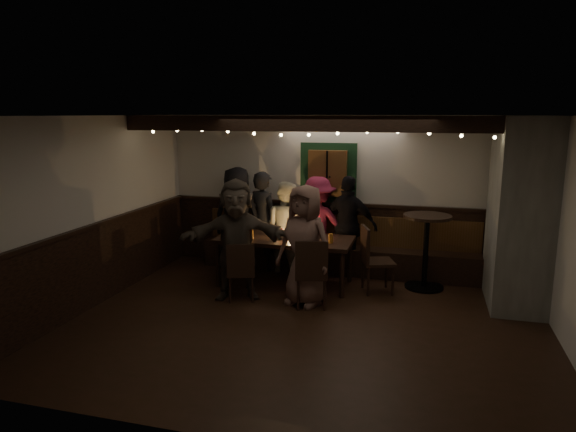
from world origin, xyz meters
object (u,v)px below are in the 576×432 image
(person_g, at_px, (305,245))
(high_top, at_px, (426,242))
(chair_end, at_px, (372,256))
(person_b, at_px, (263,221))
(person_c, at_px, (286,227))
(dining_table, at_px, (284,242))
(person_f, at_px, (237,239))
(person_d, at_px, (317,225))
(person_a, at_px, (237,218))
(chair_near_left, at_px, (241,269))
(chair_near_right, at_px, (311,270))
(person_e, at_px, (348,226))

(person_g, bearing_deg, high_top, 52.60)
(chair_end, distance_m, person_b, 2.07)
(person_g, bearing_deg, person_c, 132.98)
(high_top, bearing_deg, chair_end, -152.59)
(dining_table, height_order, person_f, person_f)
(person_d, bearing_deg, person_a, -6.22)
(chair_near_left, height_order, person_g, person_g)
(high_top, height_order, person_f, person_f)
(chair_near_right, distance_m, person_f, 1.18)
(chair_end, bearing_deg, dining_table, -179.91)
(chair_end, bearing_deg, person_d, 142.53)
(chair_end, xyz_separation_m, person_b, (-1.92, 0.71, 0.28))
(person_g, bearing_deg, chair_near_left, -153.05)
(person_a, height_order, person_f, person_a)
(chair_near_left, bearing_deg, person_b, 96.55)
(chair_near_right, xyz_separation_m, person_f, (-1.13, 0.15, 0.32))
(chair_near_left, distance_m, chair_end, 1.95)
(person_e, relative_size, person_g, 0.98)
(person_c, bearing_deg, chair_near_right, 136.72)
(person_c, bearing_deg, person_g, 135.07)
(dining_table, distance_m, person_d, 0.85)
(dining_table, height_order, person_b, person_b)
(person_c, distance_m, person_d, 0.53)
(chair_near_right, bearing_deg, person_c, 117.03)
(chair_near_right, bearing_deg, person_e, 81.27)
(person_e, bearing_deg, chair_end, 132.19)
(high_top, relative_size, person_e, 0.69)
(dining_table, distance_m, high_top, 2.15)
(person_a, bearing_deg, chair_near_right, 138.22)
(high_top, distance_m, person_c, 2.30)
(person_a, bearing_deg, person_c, -179.38)
(chair_end, distance_m, person_f, 2.01)
(person_b, bearing_deg, person_g, 151.44)
(person_e, xyz_separation_m, person_f, (-1.38, -1.48, 0.04))
(person_c, height_order, person_e, person_e)
(person_c, relative_size, person_g, 0.91)
(dining_table, relative_size, person_b, 1.24)
(person_a, distance_m, person_d, 1.40)
(person_b, height_order, person_g, person_g)
(person_f, height_order, person_g, person_f)
(dining_table, bearing_deg, person_g, -55.65)
(chair_end, bearing_deg, person_g, -139.16)
(chair_near_right, height_order, person_b, person_b)
(person_d, xyz_separation_m, person_g, (0.14, -1.49, 0.04))
(chair_end, distance_m, high_top, 0.88)
(person_a, bearing_deg, chair_near_left, 113.95)
(high_top, relative_size, person_a, 0.65)
(chair_near_right, height_order, person_a, person_a)
(person_b, xyz_separation_m, person_d, (0.93, 0.05, -0.03))
(person_a, bearing_deg, person_e, -176.56)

